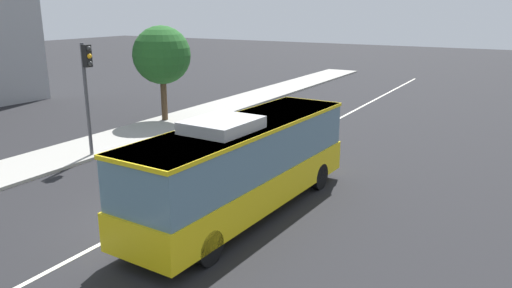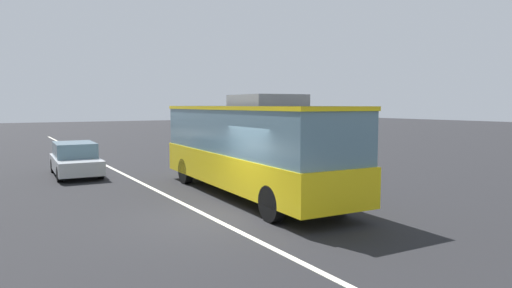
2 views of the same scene
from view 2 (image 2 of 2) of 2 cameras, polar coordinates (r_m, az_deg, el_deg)
The scene contains 4 objects.
ground_plane at distance 12.67m, azimuth -5.66°, elevation -9.37°, with size 160.00×160.00×0.00m, color black.
lane_centre_line at distance 12.67m, azimuth -5.66°, elevation -9.34°, with size 76.00×0.16×0.01m, color silver.
transit_bus at distance 15.37m, azimuth -0.82°, elevation 0.02°, with size 10.10×2.94×3.46m.
sedan_silver at distance 21.63m, azimuth -21.97°, elevation -1.80°, with size 4.57×1.98×1.46m.
Camera 2 is at (-11.10, 5.24, 3.12)m, focal length 31.49 mm.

